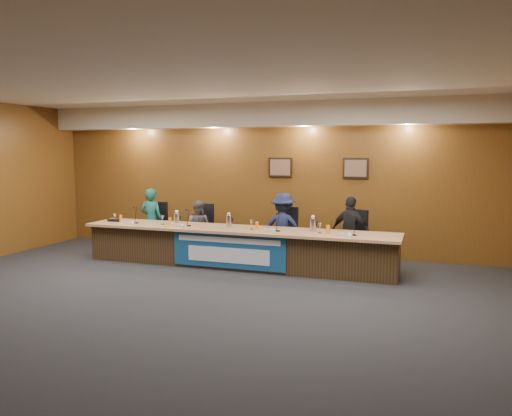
{
  "coord_description": "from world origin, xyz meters",
  "views": [
    {
      "loc": [
        3.44,
        -6.32,
        2.2
      ],
      "look_at": [
        0.37,
        2.48,
        1.13
      ],
      "focal_mm": 35.0,
      "sensor_mm": 36.0,
      "label": 1
    }
  ],
  "objects_px": {
    "office_chair_c": "(284,237)",
    "banner": "(228,251)",
    "panelist_d": "(351,232)",
    "carafe_mid": "(229,221)",
    "panelist_b": "(198,228)",
    "panelist_c": "(283,228)",
    "speakerphone": "(115,220)",
    "carafe_left": "(177,219)",
    "office_chair_b": "(200,232)",
    "carafe_right": "(313,225)",
    "office_chair_a": "(154,230)",
    "office_chair_d": "(351,241)",
    "panelist_a": "(152,220)",
    "dais_body": "(237,248)"
  },
  "relations": [
    {
      "from": "office_chair_c",
      "to": "banner",
      "type": "bearing_deg",
      "value": -117.67
    },
    {
      "from": "panelist_c",
      "to": "carafe_right",
      "type": "height_order",
      "value": "panelist_c"
    },
    {
      "from": "banner",
      "to": "office_chair_d",
      "type": "bearing_deg",
      "value": 29.9
    },
    {
      "from": "panelist_b",
      "to": "office_chair_b",
      "type": "bearing_deg",
      "value": -88.56
    },
    {
      "from": "panelist_d",
      "to": "office_chair_c",
      "type": "distance_m",
      "value": 1.35
    },
    {
      "from": "carafe_right",
      "to": "speakerphone",
      "type": "distance_m",
      "value": 4.16
    },
    {
      "from": "dais_body",
      "to": "panelist_a",
      "type": "distance_m",
      "value": 2.37
    },
    {
      "from": "office_chair_c",
      "to": "office_chair_d",
      "type": "relative_size",
      "value": 1.0
    },
    {
      "from": "panelist_b",
      "to": "carafe_mid",
      "type": "relative_size",
      "value": 5.14
    },
    {
      "from": "banner",
      "to": "dais_body",
      "type": "bearing_deg",
      "value": 90.0
    },
    {
      "from": "speakerphone",
      "to": "dais_body",
      "type": "bearing_deg",
      "value": 0.63
    },
    {
      "from": "panelist_a",
      "to": "office_chair_a",
      "type": "bearing_deg",
      "value": -91.29
    },
    {
      "from": "office_chair_a",
      "to": "dais_body",
      "type": "bearing_deg",
      "value": -18.51
    },
    {
      "from": "office_chair_a",
      "to": "office_chair_c",
      "type": "relative_size",
      "value": 1.0
    },
    {
      "from": "office_chair_b",
      "to": "carafe_right",
      "type": "xyz_separation_m",
      "value": [
        2.6,
        -0.73,
        0.39
      ]
    },
    {
      "from": "panelist_a",
      "to": "panelist_b",
      "type": "xyz_separation_m",
      "value": [
        1.12,
        0.0,
        -0.11
      ]
    },
    {
      "from": "office_chair_c",
      "to": "office_chair_b",
      "type": "bearing_deg",
      "value": -176.15
    },
    {
      "from": "office_chair_c",
      "to": "dais_body",
      "type": "bearing_deg",
      "value": -129.49
    },
    {
      "from": "office_chair_c",
      "to": "carafe_left",
      "type": "xyz_separation_m",
      "value": [
        -2.01,
        -0.74,
        0.38
      ]
    },
    {
      "from": "office_chair_b",
      "to": "carafe_left",
      "type": "height_order",
      "value": "carafe_left"
    },
    {
      "from": "panelist_a",
      "to": "carafe_right",
      "type": "relative_size",
      "value": 5.8
    },
    {
      "from": "banner",
      "to": "panelist_a",
      "type": "relative_size",
      "value": 1.57
    },
    {
      "from": "panelist_b",
      "to": "office_chair_d",
      "type": "distance_m",
      "value": 3.2
    },
    {
      "from": "panelist_b",
      "to": "carafe_mid",
      "type": "distance_m",
      "value": 1.2
    },
    {
      "from": "panelist_a",
      "to": "carafe_left",
      "type": "xyz_separation_m",
      "value": [
        0.96,
        -0.64,
        0.16
      ]
    },
    {
      "from": "dais_body",
      "to": "office_chair_c",
      "type": "height_order",
      "value": "dais_body"
    },
    {
      "from": "speakerphone",
      "to": "carafe_right",
      "type": "bearing_deg",
      "value": 0.91
    },
    {
      "from": "banner",
      "to": "office_chair_c",
      "type": "height_order",
      "value": "banner"
    },
    {
      "from": "office_chair_b",
      "to": "speakerphone",
      "type": "xyz_separation_m",
      "value": [
        -1.56,
        -0.8,
        0.3
      ]
    },
    {
      "from": "panelist_c",
      "to": "office_chair_c",
      "type": "height_order",
      "value": "panelist_c"
    },
    {
      "from": "carafe_right",
      "to": "speakerphone",
      "type": "xyz_separation_m",
      "value": [
        -4.16,
        -0.07,
        -0.1
      ]
    },
    {
      "from": "panelist_a",
      "to": "panelist_d",
      "type": "distance_m",
      "value": 4.31
    },
    {
      "from": "dais_body",
      "to": "office_chair_a",
      "type": "xyz_separation_m",
      "value": [
        -2.25,
        0.77,
        0.13
      ]
    },
    {
      "from": "banner",
      "to": "carafe_left",
      "type": "height_order",
      "value": "carafe_left"
    },
    {
      "from": "panelist_d",
      "to": "carafe_mid",
      "type": "relative_size",
      "value": 5.9
    },
    {
      "from": "banner",
      "to": "office_chair_b",
      "type": "distance_m",
      "value": 1.64
    },
    {
      "from": "office_chair_b",
      "to": "office_chair_c",
      "type": "distance_m",
      "value": 1.86
    },
    {
      "from": "office_chair_c",
      "to": "office_chair_d",
      "type": "height_order",
      "value": "same"
    },
    {
      "from": "dais_body",
      "to": "office_chair_d",
      "type": "height_order",
      "value": "dais_body"
    },
    {
      "from": "panelist_b",
      "to": "office_chair_a",
      "type": "xyz_separation_m",
      "value": [
        -1.12,
        0.1,
        -0.11
      ]
    },
    {
      "from": "carafe_left",
      "to": "carafe_right",
      "type": "relative_size",
      "value": 0.92
    },
    {
      "from": "banner",
      "to": "office_chair_c",
      "type": "distance_m",
      "value": 1.39
    },
    {
      "from": "panelist_a",
      "to": "panelist_c",
      "type": "distance_m",
      "value": 2.98
    },
    {
      "from": "office_chair_a",
      "to": "office_chair_c",
      "type": "bearing_deg",
      "value": 0.4
    },
    {
      "from": "dais_body",
      "to": "panelist_c",
      "type": "bearing_deg",
      "value": 42.68
    },
    {
      "from": "panelist_a",
      "to": "panelist_d",
      "type": "relative_size",
      "value": 1.04
    },
    {
      "from": "carafe_mid",
      "to": "carafe_left",
      "type": "bearing_deg",
      "value": 179.42
    },
    {
      "from": "panelist_a",
      "to": "panelist_b",
      "type": "height_order",
      "value": "panelist_a"
    },
    {
      "from": "banner",
      "to": "speakerphone",
      "type": "height_order",
      "value": "speakerphone"
    },
    {
      "from": "carafe_left",
      "to": "speakerphone",
      "type": "distance_m",
      "value": 1.41
    }
  ]
}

